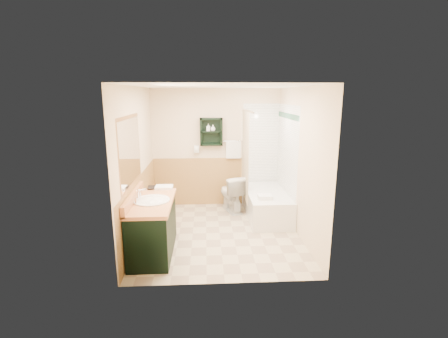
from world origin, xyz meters
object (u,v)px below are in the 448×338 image
at_px(vanity_book, 147,182).
at_px(bathtub, 267,204).
at_px(wall_shelf, 211,132).
at_px(soap_bottle_b, 213,129).
at_px(hair_dryer, 197,149).
at_px(soap_bottle_a, 208,129).
at_px(vanity, 153,227).
at_px(toilet, 232,193).

bearing_deg(vanity_book, bathtub, 13.16).
xyz_separation_m(wall_shelf, vanity_book, (-1.06, -1.39, -0.64)).
height_order(wall_shelf, soap_bottle_b, wall_shelf).
xyz_separation_m(hair_dryer, soap_bottle_a, (0.24, -0.03, 0.40)).
bearing_deg(wall_shelf, vanity, -113.71).
bearing_deg(hair_dryer, soap_bottle_b, -5.13).
height_order(hair_dryer, bathtub, hair_dryer).
bearing_deg(bathtub, wall_shelf, 145.75).
distance_m(vanity_book, soap_bottle_b, 1.90).
height_order(vanity, soap_bottle_b, soap_bottle_b).
height_order(wall_shelf, vanity, wall_shelf).
distance_m(toilet, soap_bottle_a, 1.36).
xyz_separation_m(hair_dryer, toilet, (0.69, -0.36, -0.84)).
height_order(vanity_book, soap_bottle_b, soap_bottle_b).
bearing_deg(soap_bottle_a, vanity, -112.43).
relative_size(wall_shelf, soap_bottle_b, 4.46).
bearing_deg(toilet, soap_bottle_b, -60.24).
xyz_separation_m(hair_dryer, vanity_book, (-0.76, -1.42, -0.29)).
bearing_deg(soap_bottle_b, toilet, -42.63).
bearing_deg(vanity, soap_bottle_b, 65.43).
distance_m(hair_dryer, toilet, 1.15).
bearing_deg(soap_bottle_b, bathtub, -34.97).
xyz_separation_m(bathtub, toilet, (-0.63, 0.36, 0.11)).
distance_m(wall_shelf, bathtub, 1.80).
height_order(wall_shelf, vanity_book, wall_shelf).
bearing_deg(hair_dryer, vanity, -106.09).
distance_m(wall_shelf, vanity_book, 1.86).
relative_size(hair_dryer, vanity_book, 1.09).
bearing_deg(vanity, soap_bottle_a, 67.57).
bearing_deg(wall_shelf, hair_dryer, 175.24).
distance_m(bathtub, toilet, 0.74).
relative_size(vanity, soap_bottle_b, 10.20).
distance_m(vanity_book, soap_bottle_a, 1.85).
distance_m(toilet, vanity_book, 1.88).
xyz_separation_m(vanity, soap_bottle_b, (0.93, 2.03, 1.21)).
bearing_deg(vanity_book, wall_shelf, 47.45).
bearing_deg(bathtub, toilet, 150.11).
bearing_deg(toilet, wall_shelf, -58.06).
xyz_separation_m(toilet, vanity_book, (-1.45, -1.06, 0.55)).
height_order(bathtub, soap_bottle_a, soap_bottle_a).
bearing_deg(soap_bottle_b, hair_dryer, 174.87).
height_order(bathtub, soap_bottle_b, soap_bottle_b).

